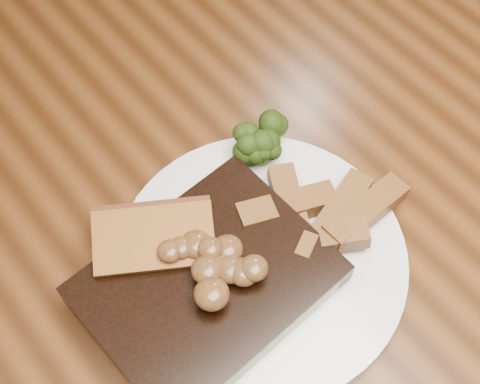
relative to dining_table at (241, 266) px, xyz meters
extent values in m
cube|color=#4C280F|center=(0.00, 0.00, 0.07)|extent=(1.60, 0.90, 0.04)
cylinder|color=black|center=(0.18, 0.57, -0.44)|extent=(0.04, 0.04, 0.43)
cylinder|color=black|center=(-0.15, 0.43, -0.44)|extent=(0.04, 0.04, 0.43)
cylinder|color=silver|center=(-0.01, -0.04, 0.10)|extent=(0.30, 0.30, 0.01)
cube|color=black|center=(-0.07, -0.04, 0.12)|extent=(0.20, 0.16, 0.03)
cube|color=#BBB491|center=(-0.07, -0.10, 0.11)|extent=(0.16, 0.02, 0.02)
cube|color=brown|center=(-0.08, 0.02, 0.12)|extent=(0.11, 0.10, 0.02)
camera|label=1|loc=(-0.18, -0.22, 0.63)|focal=50.00mm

